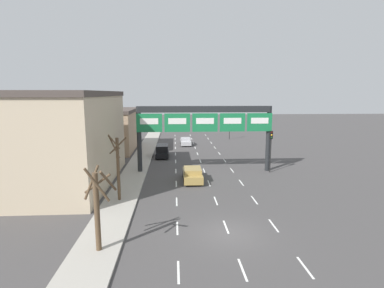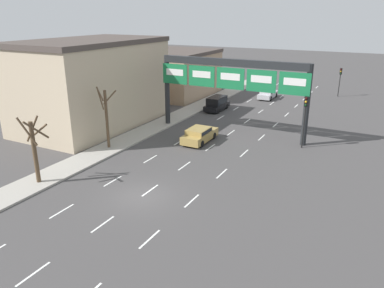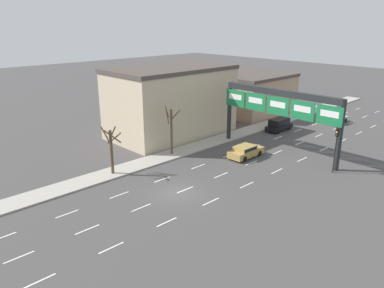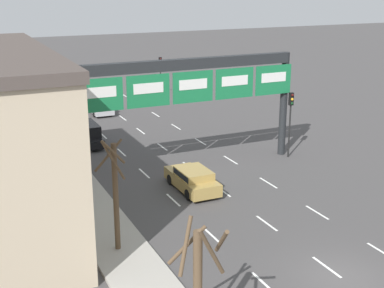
% 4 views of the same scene
% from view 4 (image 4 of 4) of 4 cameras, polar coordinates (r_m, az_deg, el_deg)
% --- Properties ---
extents(ground_plane, '(220.00, 220.00, 0.00)m').
position_cam_4_polar(ground_plane, '(24.84, 15.64, -13.58)').
color(ground_plane, '#474444').
extents(lane_dashes, '(6.72, 67.00, 0.01)m').
position_cam_4_polar(lane_dashes, '(35.04, 1.37, -3.64)').
color(lane_dashes, white).
rests_on(lane_dashes, ground_plane).
extents(sign_gantry, '(15.33, 0.70, 7.55)m').
position_cam_4_polar(sign_gantry, '(35.31, -0.08, 6.29)').
color(sign_gantry, '#232628').
rests_on(sign_gantry, ground_plane).
extents(suv_black, '(1.81, 4.46, 1.75)m').
position_cam_4_polar(suv_black, '(42.53, -11.22, 1.17)').
color(suv_black, black).
rests_on(suv_black, ground_plane).
extents(car_silver, '(1.83, 4.54, 1.28)m').
position_cam_4_polar(car_silver, '(52.65, -9.88, 3.99)').
color(car_silver, '#B7B7BC').
rests_on(car_silver, ground_plane).
extents(car_gold, '(1.93, 4.54, 1.41)m').
position_cam_4_polar(car_gold, '(32.81, 0.06, -3.71)').
color(car_gold, '#A88947').
rests_on(car_gold, ground_plane).
extents(traffic_light_near_gantry, '(0.30, 0.35, 4.16)m').
position_cam_4_polar(traffic_light_near_gantry, '(60.63, -3.39, 8.14)').
color(traffic_light_near_gantry, black).
rests_on(traffic_light_near_gantry, ground_plane).
extents(traffic_light_mid_block, '(0.30, 0.35, 4.78)m').
position_cam_4_polar(traffic_light_mid_block, '(38.84, 10.47, 3.41)').
color(traffic_light_mid_block, black).
rests_on(traffic_light_mid_block, ground_plane).
extents(tree_bare_closest, '(1.88, 1.89, 5.00)m').
position_cam_4_polar(tree_bare_closest, '(18.31, 0.74, -14.33)').
color(tree_bare_closest, brown).
rests_on(tree_bare_closest, sidewalk_left).
extents(tree_bare_second, '(1.47, 1.51, 5.57)m').
position_cam_4_polar(tree_bare_second, '(24.97, -8.21, -4.93)').
color(tree_bare_second, brown).
rests_on(tree_bare_second, sidewalk_left).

